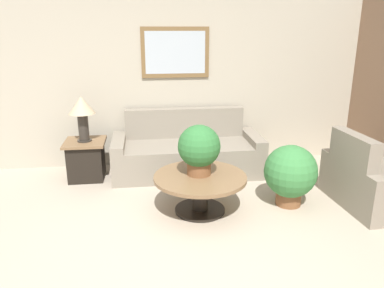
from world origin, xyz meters
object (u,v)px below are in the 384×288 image
Objects in this scene: coffee_table at (200,186)px; side_table at (86,159)px; couch_main at (187,153)px; potted_plant_on_table at (199,148)px; potted_plant_floor at (290,173)px; table_lamp at (82,110)px; armchair at (374,182)px.

side_table reaches higher than coffee_table.
potted_plant_on_table is (-0.00, -1.21, 0.47)m from couch_main.
coffee_table is at bearing -178.26° from potted_plant_floor.
couch_main is 1.26m from coffee_table.
table_lamp is 0.84× the size of potted_plant_floor.
table_lamp is (-0.00, 0.00, 0.71)m from side_table.
potted_plant_floor is (1.09, 0.03, 0.09)m from coffee_table.
armchair reaches higher than potted_plant_floor.
potted_plant_floor reaches higher than side_table.
potted_plant_floor is (1.10, -0.02, -0.35)m from potted_plant_on_table.
potted_plant_on_table is (1.44, -1.15, -0.24)m from table_lamp.
side_table is 0.75× the size of potted_plant_floor.
side_table is (-1.45, 1.21, -0.04)m from coffee_table.
side_table is at bearing 141.33° from potted_plant_on_table.
table_lamp reaches higher than side_table.
potted_plant_floor reaches higher than coffee_table.
couch_main is 3.86× the size of side_table.
armchair is 1.03m from potted_plant_floor.
potted_plant_on_table is at bearing -38.67° from table_lamp.
side_table is (-1.44, -0.06, -0.01)m from couch_main.
table_lamp is 1.86m from potted_plant_on_table.
couch_main is at bearing 89.94° from potted_plant_on_table.
couch_main is 2.01× the size of coffee_table.
couch_main reaches higher than potted_plant_floor.
table_lamp is at bearing -177.79° from couch_main.
coffee_table is at bearing 84.49° from armchair.
potted_plant_on_table is (-2.11, 0.14, 0.47)m from armchair.
armchair is at bearing -2.42° from coffee_table.
coffee_table is at bearing -39.83° from side_table.
table_lamp reaches higher than armchair.
potted_plant_floor is (1.10, -1.23, 0.12)m from couch_main.
potted_plant_on_table is 0.78× the size of potted_plant_floor.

